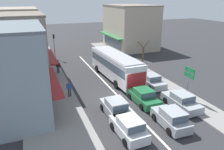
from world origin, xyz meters
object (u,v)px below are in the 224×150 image
Objects in this scene: sedan_adjacent_lane_trail at (143,97)px; traffic_light_downstreet at (54,42)px; directional_road_sign at (189,76)px; parked_sedan_kerb_second at (151,81)px; city_bus at (115,64)px; hatchback_queue_far_back at (129,127)px; pedestrian_browsing_midblock at (69,88)px; pedestrian_with_handbag_near at (58,66)px; hatchback_behind_bus_near at (115,108)px; street_tree_right at (143,57)px; hatchback_behind_bus_mid at (171,118)px; parked_sedan_kerb_front at (181,101)px.

traffic_light_downstreet is at bearing 106.84° from sedan_adjacent_lane_trail.
parked_sedan_kerb_second is at bearing 105.23° from directional_road_sign.
hatchback_queue_far_back is at bearing -107.29° from city_bus.
pedestrian_browsing_midblock reaches higher than hatchback_queue_far_back.
directional_road_sign reaches higher than pedestrian_with_handbag_near.
street_tree_right reaches higher than hatchback_behind_bus_near.
hatchback_queue_far_back is 1.00× the size of hatchback_behind_bus_mid.
sedan_adjacent_lane_trail is 9.70m from street_tree_right.
sedan_adjacent_lane_trail is at bearing -61.13° from pedestrian_with_handbag_near.
parked_sedan_kerb_second is 12.65m from pedestrian_with_handbag_near.
parked_sedan_kerb_front is 1.00× the size of parked_sedan_kerb_second.
street_tree_right is (8.19, 12.87, 1.40)m from hatchback_queue_far_back.
parked_sedan_kerb_second is 1.01× the size of traffic_light_downstreet.
hatchback_behind_bus_near is at bearing 171.35° from parked_sedan_kerb_front.
hatchback_queue_far_back is 0.89× the size of parked_sedan_kerb_front.
pedestrian_with_handbag_near is at bearing 123.82° from parked_sedan_kerb_front.
hatchback_queue_far_back is 0.89× the size of parked_sedan_kerb_second.
city_bus reaches higher than hatchback_behind_bus_mid.
city_bus is 2.61× the size of traffic_light_downstreet.
parked_sedan_kerb_second is at bearing 89.14° from parked_sedan_kerb_front.
street_tree_right is at bearing 13.41° from city_bus.
traffic_light_downstreet is 23.15m from directional_road_sign.
pedestrian_with_handbag_near is at bearing 111.97° from hatchback_behind_bus_mid.
city_bus is 5.03m from parked_sedan_kerb_second.
hatchback_behind_bus_mid is at bearing -1.00° from hatchback_queue_far_back.
hatchback_behind_bus_mid is 0.89× the size of sedan_adjacent_lane_trail.
city_bus is at bearing -64.09° from traffic_light_downstreet.
directional_road_sign reaches higher than city_bus.
hatchback_behind_bus_mid is at bearing -76.04° from traffic_light_downstreet.
pedestrian_with_handbag_near is at bearing 103.26° from hatchback_behind_bus_near.
pedestrian_browsing_midblock is (-6.59, 8.31, 0.36)m from hatchback_behind_bus_mid.
parked_sedan_kerb_front is at bearing -90.86° from parked_sedan_kerb_second.
city_bus is 11.92m from hatchback_behind_bus_mid.
sedan_adjacent_lane_trail is at bearing 90.68° from hatchback_behind_bus_mid.
city_bus is 12.41m from hatchback_queue_far_back.
sedan_adjacent_lane_trail is 13.55m from pedestrian_with_handbag_near.
city_bus is at bearing 116.11° from directional_road_sign.
pedestrian_with_handbag_near is (-11.06, 3.40, -1.04)m from street_tree_right.
hatchback_queue_far_back is 0.85× the size of street_tree_right.
traffic_light_downstreet reaches higher than hatchback_behind_bus_mid.
sedan_adjacent_lane_trail is at bearing 50.24° from hatchback_queue_far_back.
traffic_light_downstreet reaches higher than hatchback_queue_far_back.
parked_sedan_kerb_front is 2.59× the size of pedestrian_browsing_midblock.
traffic_light_downstreet reaches higher than pedestrian_browsing_midblock.
pedestrian_with_handbag_near is (-6.54, 11.86, 0.40)m from sedan_adjacent_lane_trail.
street_tree_right is at bearing 88.21° from directional_road_sign.
directional_road_sign reaches higher than hatchback_behind_bus_near.
hatchback_behind_bus_mid is 1.04× the size of directional_road_sign.
hatchback_queue_far_back is 1.05× the size of directional_road_sign.
directional_road_sign is (1.36, 0.95, 2.04)m from parked_sedan_kerb_front.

